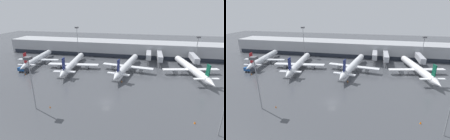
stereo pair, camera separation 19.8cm
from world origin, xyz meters
The scene contains 14 objects.
ground_plane centered at (0.00, 0.00, 0.00)m, with size 320.00×320.00×0.00m, color #424449.
terminal_building centered at (0.32, 61.77, 4.50)m, with size 160.00×31.71×9.00m.
parked_jet_0 centered at (-24.39, 29.90, 2.58)m, with size 25.99×38.61×9.22m.
parked_jet_2 centered at (32.82, 32.91, 2.95)m, with size 25.93×39.58×9.20m.
parked_jet_3 centered at (-46.73, 33.37, 2.86)m, with size 22.70×36.25×9.21m.
parked_jet_4 centered at (3.32, 30.90, 3.13)m, with size 25.17×39.44×9.69m.
service_truck_0 centered at (-45.37, 19.52, 1.58)m, with size 5.85×2.06×2.75m.
traffic_cone_0 centered at (26.35, -6.40, 0.36)m, with size 0.51×0.51×0.72m.
traffic_cone_1 centered at (-16.24, -7.12, 0.36)m, with size 0.43×0.43×0.73m.
traffic_cone_2 centered at (-42.76, 16.49, 0.32)m, with size 0.46×0.46×0.64m.
traffic_cone_3 centered at (2.76, 17.22, 0.38)m, with size 0.43×0.43×0.77m.
apron_light_mast_1 centered at (-30.43, 51.60, 14.68)m, with size 1.80×1.80×18.64m.
apron_light_mast_2 centered at (38.05, 48.67, 12.49)m, with size 1.80×1.80×15.52m.
apron_light_mast_3 centered at (-20.24, -8.46, 13.32)m, with size 1.80×1.80×16.69m.
Camera 2 is at (12.60, -49.66, 29.64)m, focal length 28.00 mm.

